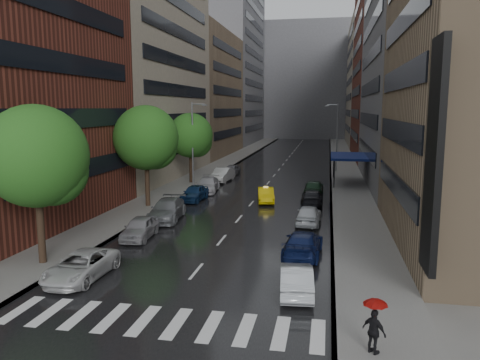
{
  "coord_description": "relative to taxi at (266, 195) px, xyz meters",
  "views": [
    {
      "loc": [
        6.68,
        -18.87,
        8.57
      ],
      "look_at": [
        0.0,
        16.47,
        3.0
      ],
      "focal_mm": 35.0,
      "sensor_mm": 36.0,
      "label": 1
    }
  ],
  "objects": [
    {
      "name": "buildings_left",
      "position": [
        -16.2,
        35.9,
        15.32
      ],
      "size": [
        8.0,
        108.0,
        38.0
      ],
      "color": "maroon",
      "rests_on": "ground"
    },
    {
      "name": "building_far",
      "position": [
        -1.2,
        95.11,
        15.33
      ],
      "size": [
        40.0,
        14.0,
        32.0
      ],
      "primitive_type": "cube",
      "color": "slate",
      "rests_on": "ground"
    },
    {
      "name": "tree_mid",
      "position": [
        -9.8,
        -4.07,
        5.36
      ],
      "size": [
        5.52,
        5.52,
        8.8
      ],
      "color": "#382619",
      "rests_on": "ground"
    },
    {
      "name": "taxi",
      "position": [
        0.0,
        0.0,
        0.0
      ],
      "size": [
        2.1,
        4.24,
        1.34
      ],
      "primitive_type": "imported",
      "rotation": [
        0.0,
        0.0,
        0.18
      ],
      "color": "yellow",
      "rests_on": "ground"
    },
    {
      "name": "ped_red_umbrella",
      "position": [
        7.22,
        -26.08,
        0.67
      ],
      "size": [
        0.96,
        0.91,
        2.01
      ],
      "color": "black",
      "rests_on": "sidewalk_right"
    },
    {
      "name": "crosswalk",
      "position": [
        -1.0,
        -24.89,
        -0.66
      ],
      "size": [
        13.15,
        2.8,
        0.01
      ],
      "color": "silver",
      "rests_on": "ground"
    },
    {
      "name": "buildings_right",
      "position": [
        13.8,
        33.81,
        14.37
      ],
      "size": [
        8.05,
        109.1,
        36.0
      ],
      "color": "#937A5B",
      "rests_on": "ground"
    },
    {
      "name": "street_lamp_right",
      "position": [
        6.53,
        22.11,
        4.22
      ],
      "size": [
        1.74,
        0.22,
        9.0
      ],
      "color": "gray",
      "rests_on": "sidewalk_right"
    },
    {
      "name": "street_lamp_left",
      "position": [
        -8.92,
        7.11,
        4.22
      ],
      "size": [
        1.74,
        0.22,
        9.0
      ],
      "color": "gray",
      "rests_on": "sidewalk_left"
    },
    {
      "name": "tree_near",
      "position": [
        -9.8,
        -19.45,
        5.34
      ],
      "size": [
        5.51,
        5.51,
        8.78
      ],
      "color": "#382619",
      "rests_on": "ground"
    },
    {
      "name": "sidewalk_left",
      "position": [
        -10.2,
        27.11,
        -0.59
      ],
      "size": [
        4.0,
        140.0,
        0.15
      ],
      "primitive_type": "cube",
      "color": "gray",
      "rests_on": "ground"
    },
    {
      "name": "tree_far",
      "position": [
        -9.8,
        9.03,
        4.82
      ],
      "size": [
        5.03,
        5.03,
        8.02
      ],
      "color": "#382619",
      "rests_on": "ground"
    },
    {
      "name": "road",
      "position": [
        -1.2,
        27.11,
        -0.66
      ],
      "size": [
        14.0,
        140.0,
        0.01
      ],
      "primitive_type": "cube",
      "color": "black",
      "rests_on": "ground"
    },
    {
      "name": "ground",
      "position": [
        -1.2,
        -22.89,
        -0.67
      ],
      "size": [
        220.0,
        220.0,
        0.0
      ],
      "primitive_type": "plane",
      "color": "gray",
      "rests_on": "ground"
    },
    {
      "name": "awning",
      "position": [
        7.79,
        12.11,
        2.47
      ],
      "size": [
        4.0,
        8.0,
        3.12
      ],
      "color": "navy",
      "rests_on": "sidewalk_right"
    },
    {
      "name": "parked_cars_right",
      "position": [
        4.2,
        -7.37,
        0.07
      ],
      "size": [
        2.33,
        29.54,
        1.58
      ],
      "color": "#B3B9BE",
      "rests_on": "ground"
    },
    {
      "name": "sidewalk_right",
      "position": [
        7.8,
        27.11,
        -0.59
      ],
      "size": [
        4.0,
        140.0,
        0.15
      ],
      "primitive_type": "cube",
      "color": "gray",
      "rests_on": "ground"
    },
    {
      "name": "parked_cars_left",
      "position": [
        -6.6,
        -2.79,
        0.08
      ],
      "size": [
        2.75,
        41.94,
        1.61
      ],
      "color": "silver",
      "rests_on": "ground"
    }
  ]
}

